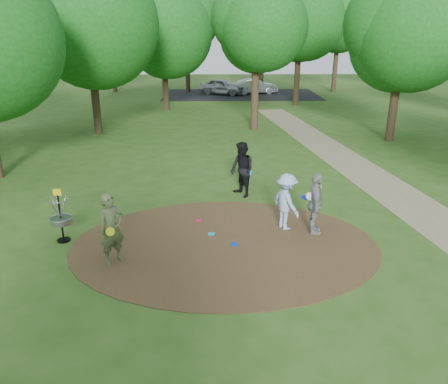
{
  "coord_description": "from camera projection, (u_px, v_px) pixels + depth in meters",
  "views": [
    {
      "loc": [
        -0.17,
        -10.74,
        5.52
      ],
      "look_at": [
        0.0,
        1.2,
        1.1
      ],
      "focal_mm": 35.0,
      "sensor_mm": 36.0,
      "label": 1
    }
  ],
  "objects": [
    {
      "name": "player_waiting_with_disc",
      "position": [
        315.0,
        204.0,
        12.37
      ],
      "size": [
        0.57,
        1.11,
        1.81
      ],
      "color": "gray",
      "rests_on": "ground"
    },
    {
      "name": "player_walking_with_disc",
      "position": [
        242.0,
        170.0,
        15.2
      ],
      "size": [
        1.11,
        1.18,
        1.94
      ],
      "color": "black",
      "rests_on": "ground"
    },
    {
      "name": "car_left",
      "position": [
        222.0,
        87.0,
        39.92
      ],
      "size": [
        4.49,
        3.25,
        1.42
      ],
      "primitive_type": "imported",
      "rotation": [
        0.0,
        0.0,
        1.14
      ],
      "color": "#A2A2A9",
      "rests_on": "ground"
    },
    {
      "name": "ground",
      "position": [
        225.0,
        245.0,
        11.99
      ],
      "size": [
        100.0,
        100.0,
        0.0
      ],
      "primitive_type": "plane",
      "color": "#2D5119",
      "rests_on": "ground"
    },
    {
      "name": "disc_ground_red",
      "position": [
        199.0,
        221.0,
        13.44
      ],
      "size": [
        0.22,
        0.22,
        0.02
      ],
      "primitive_type": "cylinder",
      "color": "red",
      "rests_on": "dirt_clearing"
    },
    {
      "name": "tree_ring",
      "position": [
        229.0,
        38.0,
        19.06
      ],
      "size": [
        37.01,
        45.15,
        9.06
      ],
      "color": "#332316",
      "rests_on": "ground"
    },
    {
      "name": "disc_ground_cyan",
      "position": [
        211.0,
        234.0,
        12.56
      ],
      "size": [
        0.22,
        0.22,
        0.02
      ],
      "primitive_type": "cylinder",
      "color": "#17B0BC",
      "rests_on": "dirt_clearing"
    },
    {
      "name": "disc_ground_blue",
      "position": [
        234.0,
        244.0,
        11.94
      ],
      "size": [
        0.22,
        0.22,
        0.02
      ],
      "primitive_type": "cylinder",
      "color": "#0C38D0",
      "rests_on": "dirt_clearing"
    },
    {
      "name": "parking_lot",
      "position": [
        241.0,
        94.0,
        40.14
      ],
      "size": [
        14.0,
        8.0,
        0.01
      ],
      "primitive_type": "cube",
      "color": "black",
      "rests_on": "ground"
    },
    {
      "name": "player_observer_with_disc",
      "position": [
        112.0,
        229.0,
        10.79
      ],
      "size": [
        0.79,
        0.78,
        1.84
      ],
      "color": "#4E5E36",
      "rests_on": "ground"
    },
    {
      "name": "footpath",
      "position": [
        427.0,
        214.0,
        13.95
      ],
      "size": [
        7.55,
        39.89,
        0.01
      ],
      "primitive_type": "cube",
      "rotation": [
        0.0,
        0.0,
        0.14
      ],
      "color": "#8C7A5B",
      "rests_on": "ground"
    },
    {
      "name": "disc_golf_basket",
      "position": [
        60.0,
        212.0,
        11.91
      ],
      "size": [
        0.63,
        0.63,
        1.54
      ],
      "color": "black",
      "rests_on": "ground"
    },
    {
      "name": "player_throwing_with_disc",
      "position": [
        286.0,
        202.0,
        12.7
      ],
      "size": [
        1.19,
        1.26,
        1.69
      ],
      "color": "#9AB4E6",
      "rests_on": "ground"
    },
    {
      "name": "car_right",
      "position": [
        255.0,
        86.0,
        40.34
      ],
      "size": [
        4.32,
        2.34,
        1.35
      ],
      "primitive_type": "imported",
      "rotation": [
        0.0,
        0.0,
        1.8
      ],
      "color": "#B6B7BF",
      "rests_on": "ground"
    },
    {
      "name": "dirt_clearing",
      "position": [
        225.0,
        244.0,
        11.99
      ],
      "size": [
        8.4,
        8.4,
        0.02
      ],
      "primitive_type": "cylinder",
      "color": "#47301C",
      "rests_on": "ground"
    }
  ]
}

